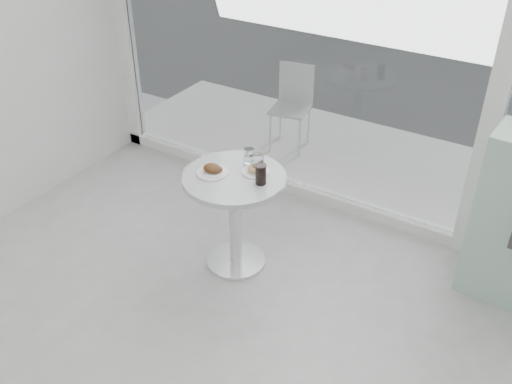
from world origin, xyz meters
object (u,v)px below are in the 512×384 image
Objects in this scene: main_table at (235,202)px; patio_chair at (293,101)px; plate_donut at (256,170)px; plate_fritter at (213,170)px; water_tumbler_b at (258,163)px; water_tumbler_a at (249,157)px; cola_glass at (261,175)px.

patio_chair reaches higher than main_table.
patio_chair is at bearing 110.13° from plate_donut.
water_tumbler_b is (0.24, 0.21, 0.03)m from plate_fritter.
patio_chair reaches higher than plate_donut.
water_tumbler_a is at bearing 92.05° from main_table.
main_table is at bearing -84.31° from patio_chair.
water_tumbler_a is 0.80× the size of cola_glass.
main_table is 0.94× the size of patio_chair.
water_tumbler_b is 0.88× the size of cola_glass.
cola_glass reaches higher than water_tumbler_b.
main_table is at bearing -132.25° from plate_donut.
water_tumbler_b is at bearing 97.65° from plate_donut.
water_tumbler_a is at bearing 62.14° from plate_fritter.
main_table is 5.41× the size of cola_glass.
plate_fritter is 1.94× the size of water_tumbler_a.
water_tumbler_a is at bearing 156.22° from water_tumbler_b.
water_tumbler_a is 0.29m from cola_glass.
water_tumbler_b reaches higher than plate_fritter.
plate_donut is (0.62, -1.70, 0.27)m from patio_chair.
water_tumbler_a reaches higher than main_table.
plate_donut is 0.14m from water_tumbler_a.
plate_donut is (0.24, 0.17, -0.01)m from plate_fritter.
plate_fritter is 1.13× the size of plate_donut.
patio_chair is 5.76× the size of cola_glass.
plate_donut is at bearing 34.21° from plate_fritter.
patio_chair is (-0.52, 1.81, -0.03)m from main_table.
water_tumbler_a is at bearing 138.62° from cola_glass.
plate_donut is 0.05m from water_tumbler_b.
patio_chair is 7.24× the size of water_tumbler_a.
cola_glass is at bearing 3.38° from main_table.
cola_glass is at bearing -44.65° from plate_donut.
plate_fritter reaches higher than main_table.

